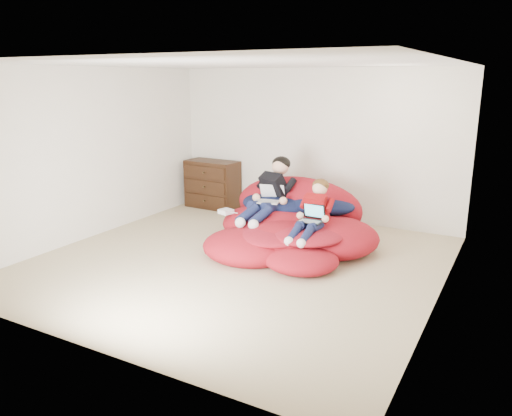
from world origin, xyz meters
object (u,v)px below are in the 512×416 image
(beanbag_pile, at_px, (291,225))
(dresser, at_px, (212,184))
(older_boy, at_px, (271,190))
(laptop_white, at_px, (269,197))
(younger_boy, at_px, (313,211))
(laptop_black, at_px, (312,217))

(beanbag_pile, bearing_deg, dresser, 150.54)
(older_boy, bearing_deg, laptop_white, -90.00)
(dresser, relative_size, beanbag_pile, 0.40)
(older_boy, bearing_deg, younger_boy, -27.46)
(younger_boy, xyz_separation_m, laptop_black, (-0.00, -0.04, -0.07))
(beanbag_pile, distance_m, older_boy, 0.60)
(dresser, relative_size, younger_boy, 1.01)
(beanbag_pile, distance_m, laptop_black, 0.68)
(younger_boy, height_order, laptop_white, younger_boy)
(beanbag_pile, relative_size, younger_boy, 2.54)
(beanbag_pile, xyz_separation_m, laptop_white, (-0.37, 0.03, 0.37))
(laptop_white, height_order, laptop_black, laptop_white)
(dresser, xyz_separation_m, laptop_black, (2.65, -1.61, 0.13))
(dresser, xyz_separation_m, younger_boy, (2.65, -1.57, 0.20))
(dresser, height_order, beanbag_pile, dresser)
(older_boy, relative_size, laptop_white, 2.70)
(dresser, distance_m, older_boy, 2.14)
(beanbag_pile, relative_size, laptop_black, 7.92)
(dresser, distance_m, beanbag_pile, 2.49)
(younger_boy, bearing_deg, beanbag_pile, 144.52)
(dresser, distance_m, laptop_white, 2.17)
(dresser, height_order, older_boy, older_boy)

